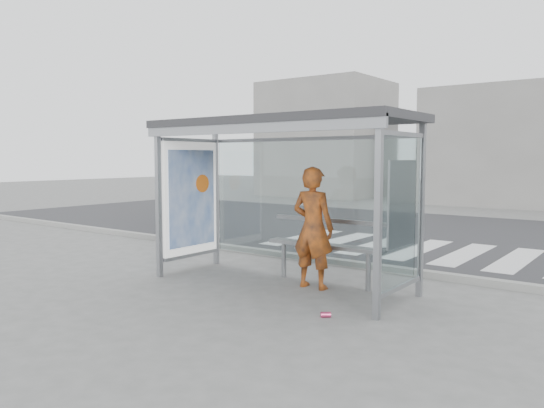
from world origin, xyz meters
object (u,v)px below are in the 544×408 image
Objects in this scene: bus_shelter at (263,159)px; person at (313,228)px; soda_can at (326,315)px; bench at (324,246)px.

person is at bearing 9.28° from bus_shelter.
bus_shelter reaches higher than soda_can.
bus_shelter is at bearing 6.58° from person.
person is 14.60× the size of soda_can.
person is 0.48m from bench.
bus_shelter is 1.69m from bench.
person is at bearing 128.68° from soda_can.
bench is 1.92m from soda_can.
soda_can is at bearing -30.22° from bus_shelter.
bus_shelter is at bearing 149.78° from soda_can.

